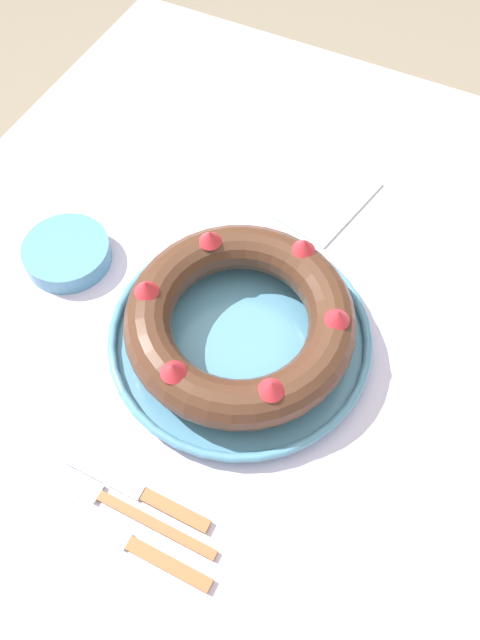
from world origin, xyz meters
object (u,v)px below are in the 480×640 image
object	(u,v)px
fork	(121,507)
side_bowl	(66,255)
serving_knife	(132,544)
napkin	(324,198)
bundt_cake	(240,320)
cake_knife	(144,495)
serving_dish	(240,337)

from	to	relation	value
fork	side_bowl	world-z (taller)	side_bowl
serving_knife	napkin	world-z (taller)	serving_knife
bundt_cake	side_bowl	xyz separation A→B (m)	(0.01, 0.29, -0.04)
serving_knife	bundt_cake	bearing A→B (deg)	2.32
bundt_cake	napkin	distance (m)	0.30
bundt_cake	napkin	size ratio (longest dim) A/B	1.81
fork	side_bowl	xyz separation A→B (m)	(0.27, 0.27, 0.01)
cake_knife	napkin	bearing A→B (deg)	4.99
serving_dish	side_bowl	distance (m)	0.29
serving_dish	bundt_cake	world-z (taller)	bundt_cake
fork	side_bowl	bearing A→B (deg)	42.29
serving_dish	cake_knife	world-z (taller)	serving_dish
cake_knife	napkin	xyz separation A→B (m)	(0.53, -0.01, -0.00)
cake_knife	side_bowl	bearing A→B (deg)	54.64
side_bowl	napkin	distance (m)	0.41
serving_dish	bundt_cake	size ratio (longest dim) A/B	1.18
serving_dish	serving_knife	size ratio (longest dim) A/B	1.51
bundt_cake	serving_knife	xyz separation A→B (m)	(-0.30, -0.01, -0.05)
side_bowl	napkin	size ratio (longest dim) A/B	0.76
bundt_cake	serving_knife	bearing A→B (deg)	-178.41
serving_dish	napkin	xyz separation A→B (m)	(0.29, -0.00, -0.01)
napkin	cake_knife	bearing A→B (deg)	178.82
serving_dish	serving_knife	world-z (taller)	serving_dish
serving_dish	fork	size ratio (longest dim) A/B	1.65
bundt_cake	side_bowl	size ratio (longest dim) A/B	2.38
serving_dish	bundt_cake	xyz separation A→B (m)	(0.00, -0.00, 0.04)
bundt_cake	serving_knife	size ratio (longest dim) A/B	1.28
serving_knife	napkin	bearing A→B (deg)	1.23
fork	serving_knife	bearing A→B (deg)	-134.83
fork	napkin	xyz separation A→B (m)	(0.56, -0.03, -0.00)
serving_dish	fork	world-z (taller)	serving_dish
bundt_cake	napkin	world-z (taller)	bundt_cake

